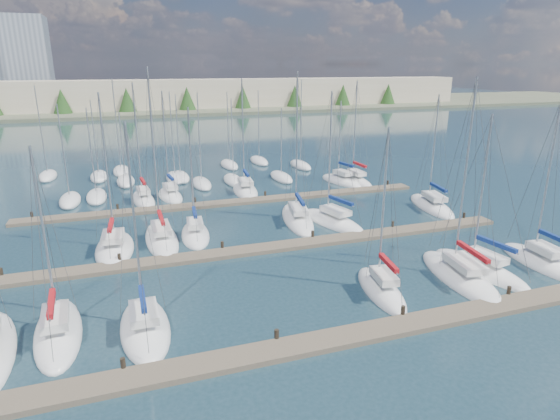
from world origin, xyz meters
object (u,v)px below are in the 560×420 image
object	(u,v)px
sailboat_i	(162,239)
sailboat_p	(245,190)
sailboat_q	(341,181)
sailboat_o	(170,195)
sailboat_c	(145,328)
sailboat_r	(355,181)
sailboat_b	(58,332)
sailboat_h	(115,248)
sailboat_d	(381,289)
sailboat_n	(143,199)
sailboat_g	(540,262)
sailboat_m	(431,206)
sailboat_e	(459,276)
sailboat_j	(195,234)
sailboat_f	(480,269)
sailboat_l	(333,221)
sailboat_k	(297,219)

from	to	relation	value
sailboat_i	sailboat_p	size ratio (longest dim) A/B	1.09
sailboat_i	sailboat_q	distance (m)	27.90
sailboat_o	sailboat_c	xyz separation A→B (m)	(-4.54, -28.40, -0.02)
sailboat_r	sailboat_p	size ratio (longest dim) A/B	0.96
sailboat_b	sailboat_p	bearing A→B (deg)	52.61
sailboat_h	sailboat_b	world-z (taller)	sailboat_h
sailboat_r	sailboat_d	size ratio (longest dim) A/B	1.15
sailboat_i	sailboat_h	bearing A→B (deg)	-167.49
sailboat_n	sailboat_g	xyz separation A→B (m)	(27.81, -27.74, -0.02)
sailboat_h	sailboat_n	world-z (taller)	sailboat_n
sailboat_q	sailboat_m	xyz separation A→B (m)	(4.22, -13.29, -0.00)
sailboat_h	sailboat_d	size ratio (longest dim) A/B	1.14
sailboat_b	sailboat_c	bearing A→B (deg)	-16.88
sailboat_q	sailboat_h	bearing A→B (deg)	-163.16
sailboat_e	sailboat_q	world-z (taller)	sailboat_e
sailboat_e	sailboat_g	distance (m)	7.56
sailboat_j	sailboat_p	distance (m)	15.72
sailboat_b	sailboat_g	distance (m)	34.03
sailboat_f	sailboat_o	xyz separation A→B (m)	(-19.48, 28.05, 0.02)
sailboat_p	sailboat_n	bearing A→B (deg)	-172.55
sailboat_i	sailboat_m	bearing A→B (deg)	1.09
sailboat_g	sailboat_m	bearing A→B (deg)	90.48
sailboat_e	sailboat_r	bearing A→B (deg)	85.58
sailboat_m	sailboat_p	world-z (taller)	sailboat_p
sailboat_r	sailboat_j	size ratio (longest dim) A/B	1.12
sailboat_b	sailboat_g	xyz separation A→B (m)	(34.00, -1.20, 0.01)
sailboat_r	sailboat_m	world-z (taller)	sailboat_r
sailboat_i	sailboat_q	size ratio (longest dim) A/B	1.38
sailboat_l	sailboat_c	world-z (taller)	sailboat_l
sailboat_c	sailboat_g	size ratio (longest dim) A/B	0.97
sailboat_j	sailboat_m	bearing A→B (deg)	7.09
sailboat_h	sailboat_p	world-z (taller)	sailboat_p
sailboat_m	sailboat_g	distance (m)	15.28
sailboat_l	sailboat_d	size ratio (longest dim) A/B	1.12
sailboat_b	sailboat_n	bearing A→B (deg)	73.36
sailboat_r	sailboat_n	size ratio (longest dim) A/B	0.99
sailboat_e	sailboat_o	distance (m)	33.35
sailboat_m	sailboat_c	size ratio (longest dim) A/B	0.99
sailboat_n	sailboat_m	size ratio (longest dim) A/B	1.08
sailboat_d	sailboat_b	xyz separation A→B (m)	(-20.02, 1.34, -0.02)
sailboat_g	sailboat_d	bearing A→B (deg)	-174.25
sailboat_f	sailboat_b	xyz separation A→B (m)	(-28.71, 0.76, -0.01)
sailboat_r	sailboat_q	bearing A→B (deg)	165.89
sailboat_r	sailboat_e	bearing A→B (deg)	-103.08
sailboat_o	sailboat_g	size ratio (longest dim) A/B	0.97
sailboat_h	sailboat_l	bearing A→B (deg)	5.32
sailboat_r	sailboat_q	distance (m)	1.84
sailboat_e	sailboat_m	size ratio (longest dim) A/B	1.17
sailboat_h	sailboat_n	bearing A→B (deg)	81.57
sailboat_n	sailboat_k	xyz separation A→B (m)	(13.91, -11.90, -0.01)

